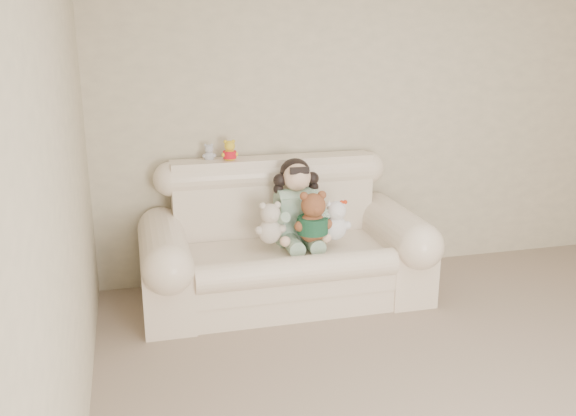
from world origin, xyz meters
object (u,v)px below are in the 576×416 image
(seated_child, at_px, (296,201))
(white_cat, at_px, (336,216))
(cream_teddy, at_px, (270,219))
(sofa, at_px, (285,235))
(brown_teddy, at_px, (313,212))

(seated_child, relative_size, white_cat, 1.84)
(seated_child, xyz_separation_m, cream_teddy, (-0.24, -0.18, -0.07))
(sofa, xyz_separation_m, seated_child, (0.11, 0.08, 0.23))
(white_cat, bearing_deg, brown_teddy, 164.74)
(sofa, relative_size, cream_teddy, 5.88)
(white_cat, bearing_deg, sofa, 139.09)
(sofa, relative_size, white_cat, 5.93)
(sofa, xyz_separation_m, white_cat, (0.35, -0.14, 0.16))
(white_cat, distance_m, cream_teddy, 0.48)
(sofa, distance_m, brown_teddy, 0.31)
(brown_teddy, relative_size, white_cat, 1.25)
(seated_child, xyz_separation_m, brown_teddy, (0.06, -0.23, -0.02))
(seated_child, height_order, brown_teddy, seated_child)
(cream_teddy, bearing_deg, seated_child, 22.08)
(cream_teddy, bearing_deg, sofa, 22.89)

